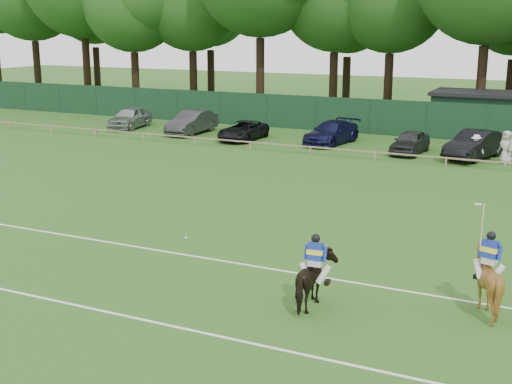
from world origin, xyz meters
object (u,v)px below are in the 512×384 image
Objects in this scene: sedan_grey at (192,122)px; horse_dark at (315,281)px; spectator_left at (476,148)px; polo_ball at (186,238)px; horse_chestnut at (487,282)px; estate_black at (475,145)px; sedan_navy at (331,133)px; utility_shed at (494,114)px; hatch_grey at (410,142)px; suv_black at (243,131)px; spectator_right at (506,147)px; spectator_mid at (510,148)px; sedan_silver at (130,117)px.

horse_dark is at bearing -53.67° from sedan_grey.
spectator_left reaches higher than polo_ball.
horse_chestnut is 0.36× the size of estate_black.
utility_shed is (9.10, 7.94, 0.81)m from sedan_navy.
estate_black reaches higher than hatch_grey.
sedan_navy is at bearing 11.22° from suv_black.
polo_ball is at bearing -77.95° from spectator_right.
utility_shed is at bearing -94.33° from horse_dark.
sedan_grey is (-23.08, 23.35, -0.08)m from horse_chestnut.
horse_chestnut is 22.69m from estate_black.
estate_black is 0.94m from spectator_left.
spectator_right reaches higher than spectator_mid.
spectator_mid is (5.77, -0.95, 0.22)m from hatch_grey.
suv_black is (-14.24, 24.19, -0.15)m from horse_dark.
suv_black is (-18.57, 22.47, -0.25)m from horse_chestnut.
spectator_left is 17.34× the size of polo_ball.
sedan_navy is at bearing 1.05° from sedan_grey.
suv_black is (10.01, -1.13, -0.17)m from sedan_silver.
spectator_right is at bearing -5.34° from hatch_grey.
spectator_left is (25.25, -2.11, -0.02)m from sedan_silver.
sedan_grey is at bearing 169.22° from suv_black.
polo_ball is (7.80, -20.39, -0.59)m from suv_black.
horse_chestnut is 0.38× the size of sedan_silver.
hatch_grey is 4.05m from spectator_left.
spectator_mid is at bearing -78.26° from utility_shed.
estate_black is (15.05, -0.06, 0.18)m from suv_black.
spectator_right is (21.35, -1.81, 0.13)m from sedan_grey.
spectator_right is 20.89× the size of polo_ball.
suv_black is at bearing -31.85° from horse_chestnut.
spectator_mid reaches higher than suv_black.
spectator_mid reaches higher than hatch_grey.
sedan_silver reaches higher than spectator_left.
hatch_grey is 5.85m from spectator_mid.
sedan_navy is at bearing -74.79° from horse_dark.
suv_black is 11.30m from hatch_grey.
polo_ball is (12.31, -21.26, -0.76)m from sedan_grey.
horse_dark is at bearing -74.37° from estate_black.
spectator_left is at bearing -3.71° from sedan_navy.
sedan_navy is 3.23× the size of spectator_left.
suv_black is 2.43× the size of spectator_right.
suv_black is at bearing -148.75° from utility_shed.
spectator_right is at bearing -13.64° from sedan_silver.
horse_dark is 28.07m from suv_black.
spectator_mid reaches higher than horse_chestnut.
sedan_navy is 21.64m from polo_ball.
horse_chestnut is 0.94× the size of spectator_right.
hatch_grey is 0.83× the size of estate_black.
utility_shed is (0.73, 33.27, 0.76)m from horse_dark.
spectator_left is 0.85× the size of spectator_mid.
spectator_mid is (27.08, -2.15, 0.12)m from sedan_silver.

